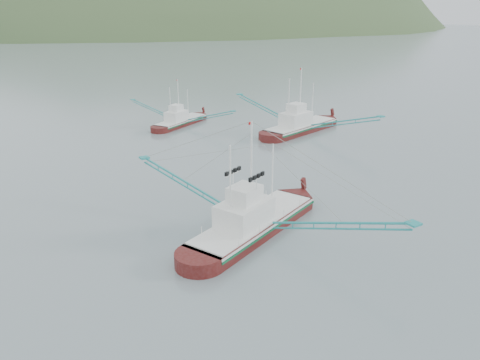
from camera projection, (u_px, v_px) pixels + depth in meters
ground at (274, 230)px, 44.22m from camera, size 1200.00×1200.00×0.00m
main_boat at (253, 209)px, 43.07m from camera, size 16.08×27.19×11.48m
bg_boat_far at (180, 115)px, 83.99m from camera, size 13.78×20.37×8.85m
bg_boat_right at (301, 119)px, 79.22m from camera, size 16.33×28.06×11.57m
headland_right at (215, 29)px, 506.01m from camera, size 684.00×432.00×306.00m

